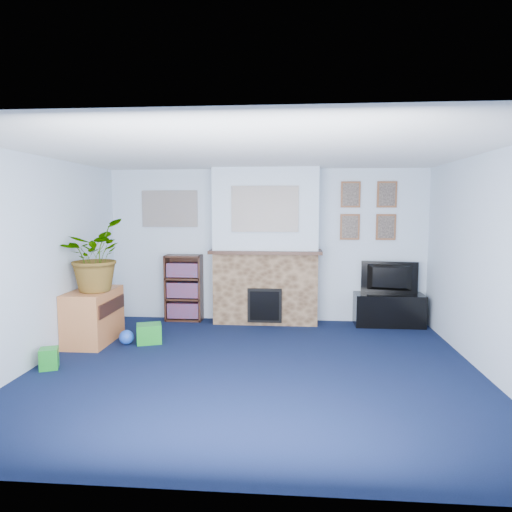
# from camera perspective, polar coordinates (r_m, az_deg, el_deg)

# --- Properties ---
(floor) EXTENTS (5.00, 4.50, 0.01)m
(floor) POSITION_cam_1_polar(r_m,az_deg,el_deg) (5.29, -0.20, -13.86)
(floor) COLOR #0E1635
(floor) RESTS_ON ground
(ceiling) EXTENTS (5.00, 4.50, 0.01)m
(ceiling) POSITION_cam_1_polar(r_m,az_deg,el_deg) (5.01, -0.21, 12.91)
(ceiling) COLOR white
(ceiling) RESTS_ON wall_back
(wall_back) EXTENTS (5.00, 0.04, 2.40)m
(wall_back) POSITION_cam_1_polar(r_m,az_deg,el_deg) (7.24, 1.31, 1.33)
(wall_back) COLOR silver
(wall_back) RESTS_ON ground
(wall_front) EXTENTS (5.00, 0.04, 2.40)m
(wall_front) POSITION_cam_1_polar(r_m,az_deg,el_deg) (2.81, -4.15, -6.49)
(wall_front) COLOR silver
(wall_front) RESTS_ON ground
(wall_left) EXTENTS (0.04, 4.50, 2.40)m
(wall_left) POSITION_cam_1_polar(r_m,az_deg,el_deg) (5.79, -25.71, -0.52)
(wall_left) COLOR silver
(wall_left) RESTS_ON ground
(wall_right) EXTENTS (0.04, 4.50, 2.40)m
(wall_right) POSITION_cam_1_polar(r_m,az_deg,el_deg) (5.41, 27.23, -1.03)
(wall_right) COLOR silver
(wall_right) RESTS_ON ground
(chimney_breast) EXTENTS (1.72, 0.50, 2.40)m
(chimney_breast) POSITION_cam_1_polar(r_m,az_deg,el_deg) (7.04, 1.21, 1.06)
(chimney_breast) COLOR brown
(chimney_breast) RESTS_ON ground
(collage_main) EXTENTS (1.00, 0.03, 0.68)m
(collage_main) POSITION_cam_1_polar(r_m,az_deg,el_deg) (6.80, 1.12, 5.90)
(collage_main) COLOR gray
(collage_main) RESTS_ON chimney_breast
(collage_left) EXTENTS (0.90, 0.03, 0.58)m
(collage_left) POSITION_cam_1_polar(r_m,az_deg,el_deg) (7.46, -10.72, 5.82)
(collage_left) COLOR gray
(collage_left) RESTS_ON wall_back
(portrait_tl) EXTENTS (0.30, 0.03, 0.40)m
(portrait_tl) POSITION_cam_1_polar(r_m,az_deg,el_deg) (7.24, 11.74, 7.53)
(portrait_tl) COLOR brown
(portrait_tl) RESTS_ON wall_back
(portrait_tr) EXTENTS (0.30, 0.03, 0.40)m
(portrait_tr) POSITION_cam_1_polar(r_m,az_deg,el_deg) (7.33, 16.04, 7.41)
(portrait_tr) COLOR brown
(portrait_tr) RESTS_ON wall_back
(portrait_bl) EXTENTS (0.30, 0.03, 0.40)m
(portrait_bl) POSITION_cam_1_polar(r_m,az_deg,el_deg) (7.24, 11.65, 3.58)
(portrait_bl) COLOR brown
(portrait_bl) RESTS_ON wall_back
(portrait_br) EXTENTS (0.30, 0.03, 0.40)m
(portrait_br) POSITION_cam_1_polar(r_m,az_deg,el_deg) (7.33, 15.93, 3.50)
(portrait_br) COLOR brown
(portrait_br) RESTS_ON wall_back
(tv_stand) EXTENTS (1.03, 0.44, 0.49)m
(tv_stand) POSITION_cam_1_polar(r_m,az_deg,el_deg) (7.31, 16.26, -6.61)
(tv_stand) COLOR black
(tv_stand) RESTS_ON ground
(television) EXTENTS (0.85, 0.24, 0.49)m
(television) POSITION_cam_1_polar(r_m,az_deg,el_deg) (7.24, 16.35, -2.65)
(television) COLOR black
(television) RESTS_ON tv_stand
(bookshelf) EXTENTS (0.58, 0.28, 1.05)m
(bookshelf) POSITION_cam_1_polar(r_m,az_deg,el_deg) (7.39, -8.98, -4.12)
(bookshelf) COLOR #321B12
(bookshelf) RESTS_ON ground
(sideboard) EXTENTS (0.51, 0.91, 0.71)m
(sideboard) POSITION_cam_1_polar(r_m,az_deg,el_deg) (6.54, -19.66, -7.12)
(sideboard) COLOR #BC6D3C
(sideboard) RESTS_ON ground
(potted_plant) EXTENTS (0.92, 1.00, 0.95)m
(potted_plant) POSITION_cam_1_polar(r_m,az_deg,el_deg) (6.34, -19.71, 0.10)
(potted_plant) COLOR #26661E
(potted_plant) RESTS_ON sideboard
(mantel_clock) EXTENTS (0.10, 0.06, 0.14)m
(mantel_clock) POSITION_cam_1_polar(r_m,az_deg,el_deg) (7.00, 0.24, 1.32)
(mantel_clock) COLOR gold
(mantel_clock) RESTS_ON chimney_breast
(mantel_candle) EXTENTS (0.05, 0.05, 0.17)m
(mantel_candle) POSITION_cam_1_polar(r_m,az_deg,el_deg) (6.98, 3.48, 1.38)
(mantel_candle) COLOR #B2BFC6
(mantel_candle) RESTS_ON chimney_breast
(mantel_teddy) EXTENTS (0.13, 0.13, 0.13)m
(mantel_teddy) POSITION_cam_1_polar(r_m,az_deg,el_deg) (7.05, -3.69, 1.31)
(mantel_teddy) COLOR gray
(mantel_teddy) RESTS_ON chimney_breast
(mantel_can) EXTENTS (0.06, 0.06, 0.13)m
(mantel_can) POSITION_cam_1_polar(r_m,az_deg,el_deg) (6.99, 6.94, 1.18)
(mantel_can) COLOR #198C26
(mantel_can) RESTS_ON chimney_breast
(green_crate) EXTENTS (0.39, 0.35, 0.26)m
(green_crate) POSITION_cam_1_polar(r_m,az_deg,el_deg) (6.33, -13.22, -9.31)
(green_crate) COLOR #198C26
(green_crate) RESTS_ON ground
(toy_ball) EXTENTS (0.19, 0.19, 0.19)m
(toy_ball) POSITION_cam_1_polar(r_m,az_deg,el_deg) (6.36, -15.89, -9.79)
(toy_ball) COLOR blue
(toy_ball) RESTS_ON ground
(toy_block) EXTENTS (0.25, 0.25, 0.24)m
(toy_block) POSITION_cam_1_polar(r_m,az_deg,el_deg) (5.74, -24.46, -11.66)
(toy_block) COLOR #198C26
(toy_block) RESTS_ON ground
(toy_tube) EXTENTS (0.35, 0.16, 0.20)m
(toy_tube) POSITION_cam_1_polar(r_m,az_deg,el_deg) (6.56, -20.10, -9.62)
(toy_tube) COLOR red
(toy_tube) RESTS_ON ground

